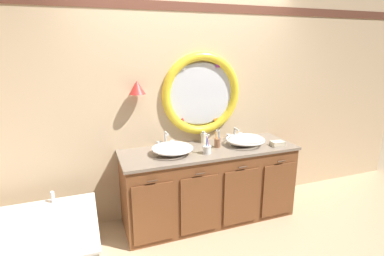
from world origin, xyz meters
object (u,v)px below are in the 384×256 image
(sink_basin_right, at_px, (245,140))
(folded_hand_towel, at_px, (277,144))
(toothbrush_holder_left, at_px, (207,149))
(sink_basin_left, at_px, (172,148))
(toothbrush_holder_right, at_px, (217,142))
(soap_dispenser, at_px, (203,137))

(sink_basin_right, distance_m, folded_hand_towel, 0.36)
(sink_basin_right, relative_size, toothbrush_holder_left, 2.01)
(folded_hand_towel, bearing_deg, sink_basin_left, 173.00)
(toothbrush_holder_right, bearing_deg, toothbrush_holder_left, -142.19)
(sink_basin_right, bearing_deg, toothbrush_holder_left, -168.42)
(sink_basin_left, xyz_separation_m, soap_dispenser, (0.45, 0.25, -0.00))
(sink_basin_right, height_order, toothbrush_holder_left, toothbrush_holder_left)
(toothbrush_holder_left, relative_size, folded_hand_towel, 1.40)
(toothbrush_holder_right, relative_size, soap_dispenser, 1.41)
(soap_dispenser, xyz_separation_m, folded_hand_towel, (0.74, -0.39, -0.04))
(toothbrush_holder_left, distance_m, folded_hand_towel, 0.85)
(sink_basin_left, bearing_deg, toothbrush_holder_right, 4.44)
(soap_dispenser, height_order, folded_hand_towel, soap_dispenser)
(sink_basin_right, distance_m, toothbrush_holder_left, 0.53)
(sink_basin_left, height_order, soap_dispenser, soap_dispenser)
(toothbrush_holder_right, height_order, soap_dispenser, toothbrush_holder_right)
(folded_hand_towel, bearing_deg, toothbrush_holder_left, 177.31)
(sink_basin_left, height_order, toothbrush_holder_left, toothbrush_holder_left)
(sink_basin_left, bearing_deg, soap_dispenser, 28.86)
(toothbrush_holder_right, height_order, folded_hand_towel, toothbrush_holder_right)
(toothbrush_holder_right, xyz_separation_m, soap_dispenser, (-0.08, 0.21, 0.00))
(sink_basin_right, relative_size, folded_hand_towel, 2.82)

